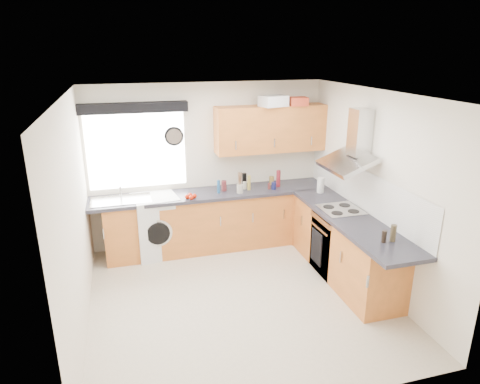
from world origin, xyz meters
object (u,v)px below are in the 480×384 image
object	(u,v)px
extractor_hood	(353,147)
washing_machine	(156,225)
upper_cabinets	(271,129)
oven	(338,243)

from	to	relation	value
extractor_hood	washing_machine	xyz separation A→B (m)	(-2.46, 1.22, -1.31)
extractor_hood	upper_cabinets	distance (m)	1.48
extractor_hood	washing_machine	distance (m)	3.04
extractor_hood	upper_cabinets	xyz separation A→B (m)	(-0.65, 1.33, 0.03)
extractor_hood	upper_cabinets	world-z (taller)	upper_cabinets
upper_cabinets	oven	bearing A→B (deg)	-67.46
oven	upper_cabinets	distance (m)	1.99
oven	washing_machine	world-z (taller)	washing_machine
oven	washing_machine	size ratio (longest dim) A/B	0.93
upper_cabinets	washing_machine	bearing A→B (deg)	-176.68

